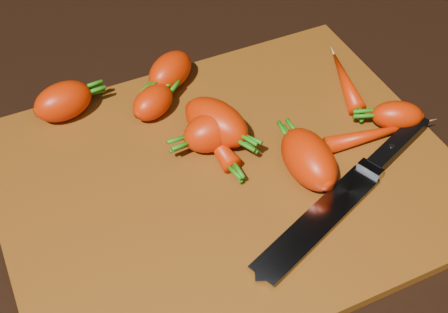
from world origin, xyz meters
name	(u,v)px	position (x,y,z in m)	size (l,w,h in m)	color
ground	(228,183)	(0.00, 0.00, -0.01)	(2.00, 2.00, 0.01)	black
cutting_board	(228,177)	(0.00, 0.00, 0.01)	(0.50, 0.40, 0.01)	brown
carrot_0	(63,101)	(-0.14, 0.17, 0.04)	(0.07, 0.05, 0.05)	#BF2302
carrot_1	(212,131)	(0.00, 0.05, 0.04)	(0.07, 0.05, 0.05)	#BF2302
carrot_2	(216,122)	(0.01, 0.06, 0.04)	(0.09, 0.05, 0.05)	#BF2302
carrot_3	(309,159)	(0.08, -0.04, 0.04)	(0.09, 0.05, 0.05)	#BF2302
carrot_4	(170,71)	(0.00, 0.17, 0.03)	(0.07, 0.04, 0.04)	#BF2302
carrot_5	(153,102)	(-0.04, 0.13, 0.03)	(0.06, 0.04, 0.04)	#BF2302
carrot_6	(397,116)	(0.21, -0.02, 0.03)	(0.06, 0.04, 0.04)	#BF2302
carrot_7	(345,81)	(0.20, 0.07, 0.02)	(0.11, 0.02, 0.02)	#BF2302
carrot_8	(373,135)	(0.18, -0.03, 0.02)	(0.12, 0.02, 0.02)	#BF2302
carrot_9	(214,141)	(0.00, 0.04, 0.02)	(0.09, 0.02, 0.02)	#BF2302
knife	(328,211)	(0.07, -0.10, 0.02)	(0.28, 0.14, 0.02)	gray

